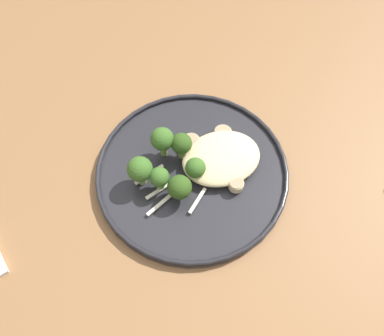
# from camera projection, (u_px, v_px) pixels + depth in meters

# --- Properties ---
(ground) EXTENTS (6.00, 6.00, 0.00)m
(ground) POSITION_uv_depth(u_px,v_px,m) (200.00, 277.00, 1.27)
(ground) COLOR #2D2B28
(wooden_dining_table) EXTENTS (1.40, 1.00, 0.74)m
(wooden_dining_table) POSITION_uv_depth(u_px,v_px,m) (207.00, 184.00, 0.69)
(wooden_dining_table) COLOR brown
(wooden_dining_table) RESTS_ON ground
(dinner_plate) EXTENTS (0.29, 0.29, 0.02)m
(dinner_plate) POSITION_uv_depth(u_px,v_px,m) (192.00, 172.00, 0.60)
(dinner_plate) COLOR #232328
(dinner_plate) RESTS_ON wooden_dining_table
(noodle_bed) EXTENTS (0.12, 0.09, 0.03)m
(noodle_bed) POSITION_uv_depth(u_px,v_px,m) (221.00, 158.00, 0.60)
(noodle_bed) COLOR beige
(noodle_bed) RESTS_ON dinner_plate
(seared_scallop_tiny_bay) EXTENTS (0.03, 0.03, 0.01)m
(seared_scallop_tiny_bay) POSITION_uv_depth(u_px,v_px,m) (191.00, 142.00, 0.61)
(seared_scallop_tiny_bay) COLOR beige
(seared_scallop_tiny_bay) RESTS_ON dinner_plate
(seared_scallop_half_hidden) EXTENTS (0.03, 0.03, 0.02)m
(seared_scallop_half_hidden) POSITION_uv_depth(u_px,v_px,m) (208.00, 150.00, 0.60)
(seared_scallop_half_hidden) COLOR #DBB77A
(seared_scallop_half_hidden) RESTS_ON dinner_plate
(seared_scallop_left_edge) EXTENTS (0.04, 0.04, 0.01)m
(seared_scallop_left_edge) POSITION_uv_depth(u_px,v_px,m) (238.00, 163.00, 0.59)
(seared_scallop_left_edge) COLOR beige
(seared_scallop_left_edge) RESTS_ON dinner_plate
(seared_scallop_tilted_round) EXTENTS (0.03, 0.03, 0.01)m
(seared_scallop_tilted_round) POSITION_uv_depth(u_px,v_px,m) (223.00, 133.00, 0.62)
(seared_scallop_tilted_round) COLOR beige
(seared_scallop_tilted_round) RESTS_ON dinner_plate
(seared_scallop_center_golden) EXTENTS (0.03, 0.03, 0.01)m
(seared_scallop_center_golden) POSITION_uv_depth(u_px,v_px,m) (218.00, 160.00, 0.60)
(seared_scallop_center_golden) COLOR beige
(seared_scallop_center_golden) RESTS_ON dinner_plate
(seared_scallop_large_seared) EXTENTS (0.02, 0.02, 0.01)m
(seared_scallop_large_seared) POSITION_uv_depth(u_px,v_px,m) (236.00, 185.00, 0.58)
(seared_scallop_large_seared) COLOR beige
(seared_scallop_large_seared) RESTS_ON dinner_plate
(broccoli_floret_split_head) EXTENTS (0.04, 0.04, 0.06)m
(broccoli_floret_split_head) POSITION_uv_depth(u_px,v_px,m) (140.00, 170.00, 0.56)
(broccoli_floret_split_head) COLOR #89A356
(broccoli_floret_split_head) RESTS_ON dinner_plate
(broccoli_floret_right_tilted) EXTENTS (0.03, 0.03, 0.05)m
(broccoli_floret_right_tilted) POSITION_uv_depth(u_px,v_px,m) (159.00, 178.00, 0.56)
(broccoli_floret_right_tilted) COLOR #7A994C
(broccoli_floret_right_tilted) RESTS_ON dinner_plate
(broccoli_floret_tall_stalk) EXTENTS (0.03, 0.03, 0.04)m
(broccoli_floret_tall_stalk) POSITION_uv_depth(u_px,v_px,m) (195.00, 168.00, 0.57)
(broccoli_floret_tall_stalk) COLOR #7A994C
(broccoli_floret_tall_stalk) RESTS_ON dinner_plate
(broccoli_floret_near_rim) EXTENTS (0.04, 0.04, 0.05)m
(broccoli_floret_near_rim) POSITION_uv_depth(u_px,v_px,m) (180.00, 187.00, 0.55)
(broccoli_floret_near_rim) COLOR #89A356
(broccoli_floret_near_rim) RESTS_ON dinner_plate
(broccoli_floret_small_sprig) EXTENTS (0.03, 0.03, 0.05)m
(broccoli_floret_small_sprig) POSITION_uv_depth(u_px,v_px,m) (181.00, 144.00, 0.58)
(broccoli_floret_small_sprig) COLOR #89A356
(broccoli_floret_small_sprig) RESTS_ON dinner_plate
(broccoli_floret_front_edge) EXTENTS (0.03, 0.03, 0.06)m
(broccoli_floret_front_edge) POSITION_uv_depth(u_px,v_px,m) (162.00, 140.00, 0.58)
(broccoli_floret_front_edge) COLOR #89A356
(broccoli_floret_front_edge) RESTS_ON dinner_plate
(onion_sliver_long_sliver) EXTENTS (0.05, 0.02, 0.00)m
(onion_sliver_long_sliver) POSITION_uv_depth(u_px,v_px,m) (150.00, 176.00, 0.59)
(onion_sliver_long_sliver) COLOR silver
(onion_sliver_long_sliver) RESTS_ON dinner_plate
(onion_sliver_curled_piece) EXTENTS (0.05, 0.02, 0.00)m
(onion_sliver_curled_piece) POSITION_uv_depth(u_px,v_px,m) (160.00, 204.00, 0.57)
(onion_sliver_curled_piece) COLOR silver
(onion_sliver_curled_piece) RESTS_ON dinner_plate
(onion_sliver_short_strip) EXTENTS (0.05, 0.02, 0.00)m
(onion_sliver_short_strip) POSITION_uv_depth(u_px,v_px,m) (162.00, 189.00, 0.58)
(onion_sliver_short_strip) COLOR silver
(onion_sliver_short_strip) RESTS_ON dinner_plate
(onion_sliver_pale_crescent) EXTENTS (0.04, 0.03, 0.00)m
(onion_sliver_pale_crescent) POSITION_uv_depth(u_px,v_px,m) (197.00, 201.00, 0.57)
(onion_sliver_pale_crescent) COLOR silver
(onion_sliver_pale_crescent) RESTS_ON dinner_plate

